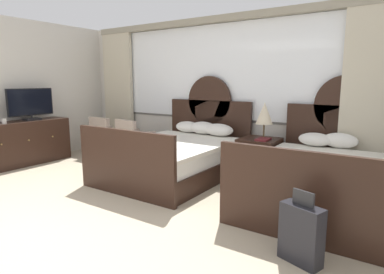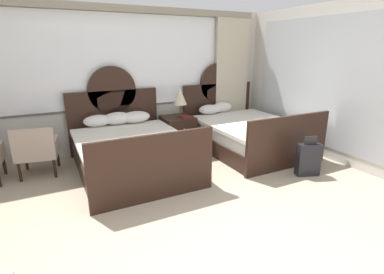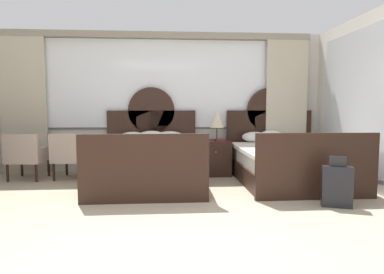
{
  "view_description": "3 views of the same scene",
  "coord_description": "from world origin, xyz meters",
  "px_view_note": "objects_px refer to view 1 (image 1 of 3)",
  "views": [
    {
      "loc": [
        2.95,
        -1.5,
        1.55
      ],
      "look_at": [
        0.49,
        2.18,
        0.78
      ],
      "focal_mm": 30.34,
      "sensor_mm": 36.0,
      "label": 1
    },
    {
      "loc": [
        -1.31,
        -1.86,
        1.96
      ],
      "look_at": [
        0.54,
        1.76,
        0.71
      ],
      "focal_mm": 27.5,
      "sensor_mm": 36.0,
      "label": 2
    },
    {
      "loc": [
        0.16,
        -2.9,
        1.27
      ],
      "look_at": [
        0.5,
        1.66,
        0.86
      ],
      "focal_mm": 31.72,
      "sensor_mm": 36.0,
      "label": 3
    }
  ],
  "objects_px": {
    "table_lamp_on_nightstand": "(264,114)",
    "book_on_nightstand": "(263,139)",
    "bed_near_mirror": "(326,179)",
    "cup_on_dresser": "(4,121)",
    "tv_flatscreen": "(31,104)",
    "suitcase_on_floor": "(301,234)",
    "armchair_by_window_left": "(133,138)",
    "nightstand_between_beds": "(259,158)",
    "bed_near_window": "(177,155)",
    "armchair_by_window_centre": "(107,134)",
    "dresser_minibar": "(22,143)"
  },
  "relations": [
    {
      "from": "table_lamp_on_nightstand",
      "to": "armchair_by_window_left",
      "type": "relative_size",
      "value": 0.72
    },
    {
      "from": "bed_near_mirror",
      "to": "dresser_minibar",
      "type": "height_order",
      "value": "bed_near_mirror"
    },
    {
      "from": "bed_near_mirror",
      "to": "table_lamp_on_nightstand",
      "type": "distance_m",
      "value": 1.47
    },
    {
      "from": "suitcase_on_floor",
      "to": "cup_on_dresser",
      "type": "bearing_deg",
      "value": 178.11
    },
    {
      "from": "bed_near_mirror",
      "to": "suitcase_on_floor",
      "type": "height_order",
      "value": "bed_near_mirror"
    },
    {
      "from": "bed_near_mirror",
      "to": "book_on_nightstand",
      "type": "relative_size",
      "value": 8.72
    },
    {
      "from": "table_lamp_on_nightstand",
      "to": "book_on_nightstand",
      "type": "height_order",
      "value": "table_lamp_on_nightstand"
    },
    {
      "from": "bed_near_window",
      "to": "book_on_nightstand",
      "type": "height_order",
      "value": "bed_near_window"
    },
    {
      "from": "nightstand_between_beds",
      "to": "tv_flatscreen",
      "type": "height_order",
      "value": "tv_flatscreen"
    },
    {
      "from": "bed_near_window",
      "to": "table_lamp_on_nightstand",
      "type": "bearing_deg",
      "value": 28.7
    },
    {
      "from": "bed_near_mirror",
      "to": "tv_flatscreen",
      "type": "relative_size",
      "value": 2.59
    },
    {
      "from": "dresser_minibar",
      "to": "suitcase_on_floor",
      "type": "bearing_deg",
      "value": -5.32
    },
    {
      "from": "table_lamp_on_nightstand",
      "to": "suitcase_on_floor",
      "type": "height_order",
      "value": "table_lamp_on_nightstand"
    },
    {
      "from": "book_on_nightstand",
      "to": "table_lamp_on_nightstand",
      "type": "bearing_deg",
      "value": 109.49
    },
    {
      "from": "dresser_minibar",
      "to": "suitcase_on_floor",
      "type": "height_order",
      "value": "dresser_minibar"
    },
    {
      "from": "tv_flatscreen",
      "to": "armchair_by_window_centre",
      "type": "relative_size",
      "value": 1.08
    },
    {
      "from": "cup_on_dresser",
      "to": "bed_near_mirror",
      "type": "bearing_deg",
      "value": 14.75
    },
    {
      "from": "bed_near_mirror",
      "to": "cup_on_dresser",
      "type": "bearing_deg",
      "value": -165.25
    },
    {
      "from": "tv_flatscreen",
      "to": "armchair_by_window_left",
      "type": "bearing_deg",
      "value": 40.5
    },
    {
      "from": "book_on_nightstand",
      "to": "dresser_minibar",
      "type": "xyz_separation_m",
      "value": [
        -4.09,
        -1.57,
        -0.25
      ]
    },
    {
      "from": "book_on_nightstand",
      "to": "armchair_by_window_left",
      "type": "relative_size",
      "value": 0.32
    },
    {
      "from": "armchair_by_window_centre",
      "to": "table_lamp_on_nightstand",
      "type": "bearing_deg",
      "value": 4.36
    },
    {
      "from": "table_lamp_on_nightstand",
      "to": "suitcase_on_floor",
      "type": "xyz_separation_m",
      "value": [
        1.21,
        -2.18,
        -0.78
      ]
    },
    {
      "from": "book_on_nightstand",
      "to": "suitcase_on_floor",
      "type": "bearing_deg",
      "value": -60.41
    },
    {
      "from": "cup_on_dresser",
      "to": "tv_flatscreen",
      "type": "bearing_deg",
      "value": 97.62
    },
    {
      "from": "book_on_nightstand",
      "to": "suitcase_on_floor",
      "type": "xyz_separation_m",
      "value": [
        1.17,
        -2.06,
        -0.39
      ]
    },
    {
      "from": "bed_near_mirror",
      "to": "book_on_nightstand",
      "type": "xyz_separation_m",
      "value": [
        -1.05,
        0.56,
        0.31
      ]
    },
    {
      "from": "table_lamp_on_nightstand",
      "to": "cup_on_dresser",
      "type": "height_order",
      "value": "table_lamp_on_nightstand"
    },
    {
      "from": "bed_near_mirror",
      "to": "cup_on_dresser",
      "type": "distance_m",
      "value": 5.24
    },
    {
      "from": "dresser_minibar",
      "to": "armchair_by_window_centre",
      "type": "distance_m",
      "value": 1.6
    },
    {
      "from": "table_lamp_on_nightstand",
      "to": "dresser_minibar",
      "type": "relative_size",
      "value": 0.34
    },
    {
      "from": "table_lamp_on_nightstand",
      "to": "bed_near_mirror",
      "type": "bearing_deg",
      "value": -32.03
    },
    {
      "from": "tv_flatscreen",
      "to": "armchair_by_window_centre",
      "type": "distance_m",
      "value": 1.55
    },
    {
      "from": "cup_on_dresser",
      "to": "suitcase_on_floor",
      "type": "relative_size",
      "value": 0.17
    },
    {
      "from": "cup_on_dresser",
      "to": "armchair_by_window_centre",
      "type": "relative_size",
      "value": 0.13
    },
    {
      "from": "cup_on_dresser",
      "to": "nightstand_between_beds",
      "type": "bearing_deg",
      "value": 27.34
    },
    {
      "from": "book_on_nightstand",
      "to": "nightstand_between_beds",
      "type": "bearing_deg",
      "value": 131.37
    },
    {
      "from": "nightstand_between_beds",
      "to": "table_lamp_on_nightstand",
      "type": "bearing_deg",
      "value": 5.91
    },
    {
      "from": "dresser_minibar",
      "to": "armchair_by_window_left",
      "type": "xyz_separation_m",
      "value": [
        1.45,
        1.44,
        0.03
      ]
    },
    {
      "from": "armchair_by_window_left",
      "to": "suitcase_on_floor",
      "type": "height_order",
      "value": "armchair_by_window_left"
    },
    {
      "from": "book_on_nightstand",
      "to": "tv_flatscreen",
      "type": "xyz_separation_m",
      "value": [
        -4.06,
        -1.35,
        0.47
      ]
    },
    {
      "from": "armchair_by_window_centre",
      "to": "suitcase_on_floor",
      "type": "distance_m",
      "value": 4.96
    },
    {
      "from": "tv_flatscreen",
      "to": "suitcase_on_floor",
      "type": "xyz_separation_m",
      "value": [
        5.23,
        -0.71,
        -0.86
      ]
    },
    {
      "from": "nightstand_between_beds",
      "to": "tv_flatscreen",
      "type": "xyz_separation_m",
      "value": [
        -3.96,
        -1.47,
        0.8
      ]
    },
    {
      "from": "armchair_by_window_left",
      "to": "armchair_by_window_centre",
      "type": "bearing_deg",
      "value": -179.95
    },
    {
      "from": "bed_near_window",
      "to": "armchair_by_window_left",
      "type": "height_order",
      "value": "bed_near_window"
    },
    {
      "from": "cup_on_dresser",
      "to": "suitcase_on_floor",
      "type": "height_order",
      "value": "cup_on_dresser"
    },
    {
      "from": "dresser_minibar",
      "to": "cup_on_dresser",
      "type": "xyz_separation_m",
      "value": [
        0.1,
        -0.32,
        0.45
      ]
    },
    {
      "from": "bed_near_window",
      "to": "dresser_minibar",
      "type": "distance_m",
      "value": 3.0
    },
    {
      "from": "bed_near_window",
      "to": "tv_flatscreen",
      "type": "relative_size",
      "value": 2.59
    }
  ]
}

